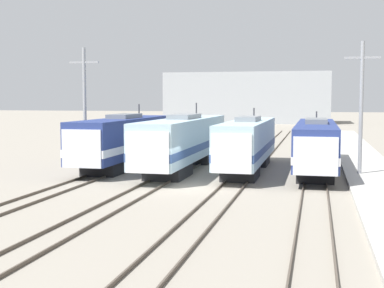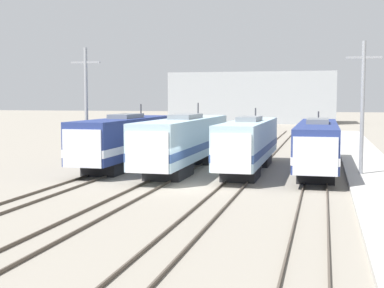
{
  "view_description": "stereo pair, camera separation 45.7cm",
  "coord_description": "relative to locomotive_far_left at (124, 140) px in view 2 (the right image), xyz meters",
  "views": [
    {
      "loc": [
        7.61,
        -32.26,
        5.54
      ],
      "look_at": [
        -0.27,
        1.44,
        2.61
      ],
      "focal_mm": 50.0,
      "sensor_mm": 36.0,
      "label": 1
    },
    {
      "loc": [
        8.06,
        -32.15,
        5.54
      ],
      "look_at": [
        -0.27,
        1.44,
        2.61
      ],
      "focal_mm": 50.0,
      "sensor_mm": 36.0,
      "label": 2
    }
  ],
  "objects": [
    {
      "name": "ground_plane",
      "position": [
        7.58,
        -8.16,
        -2.22
      ],
      "size": [
        400.0,
        400.0,
        0.0
      ],
      "primitive_type": "plane",
      "color": "gray"
    },
    {
      "name": "rail_pair_far_left",
      "position": [
        0.0,
        -8.16,
        -2.15
      ],
      "size": [
        1.5,
        120.0,
        0.15
      ],
      "color": "#4C4238",
      "rests_on": "ground_plane"
    },
    {
      "name": "rail_pair_center_left",
      "position": [
        5.05,
        -8.16,
        -2.15
      ],
      "size": [
        1.51,
        120.0,
        0.15
      ],
      "color": "#4C4238",
      "rests_on": "ground_plane"
    },
    {
      "name": "rail_pair_center_right",
      "position": [
        10.11,
        -8.16,
        -2.15
      ],
      "size": [
        1.51,
        120.0,
        0.15
      ],
      "color": "#4C4238",
      "rests_on": "ground_plane"
    },
    {
      "name": "rail_pair_far_right",
      "position": [
        15.16,
        -8.16,
        -2.15
      ],
      "size": [
        1.5,
        120.0,
        0.15
      ],
      "color": "#4C4238",
      "rests_on": "ground_plane"
    },
    {
      "name": "locomotive_far_left",
      "position": [
        0.0,
        0.0,
        0.0
      ],
      "size": [
        3.07,
        16.53,
        5.09
      ],
      "color": "black",
      "rests_on": "ground_plane"
    },
    {
      "name": "locomotive_center_left",
      "position": [
        5.05,
        -0.17,
        0.01
      ],
      "size": [
        3.09,
        19.18,
        5.2
      ],
      "color": "#232326",
      "rests_on": "ground_plane"
    },
    {
      "name": "locomotive_center_right",
      "position": [
        10.11,
        -0.32,
        -0.05
      ],
      "size": [
        2.79,
        16.6,
        4.8
      ],
      "color": "#232326",
      "rests_on": "ground_plane"
    },
    {
      "name": "locomotive_far_right",
      "position": [
        15.16,
        0.81,
        -0.13
      ],
      "size": [
        2.91,
        18.39,
        4.5
      ],
      "color": "black",
      "rests_on": "ground_plane"
    },
    {
      "name": "catenary_tower_left",
      "position": [
        -2.77,
        -1.03,
        2.85
      ],
      "size": [
        2.43,
        0.27,
        9.56
      ],
      "color": "gray",
      "rests_on": "ground_plane"
    },
    {
      "name": "catenary_tower_right",
      "position": [
        18.22,
        -1.03,
        2.85
      ],
      "size": [
        2.43,
        0.27,
        9.56
      ],
      "color": "gray",
      "rests_on": "ground_plane"
    },
    {
      "name": "depot_building",
      "position": [
        -0.67,
        85.79,
        3.56
      ],
      "size": [
        37.58,
        15.46,
        11.57
      ],
      "color": "#9EA3A8",
      "rests_on": "ground_plane"
    }
  ]
}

